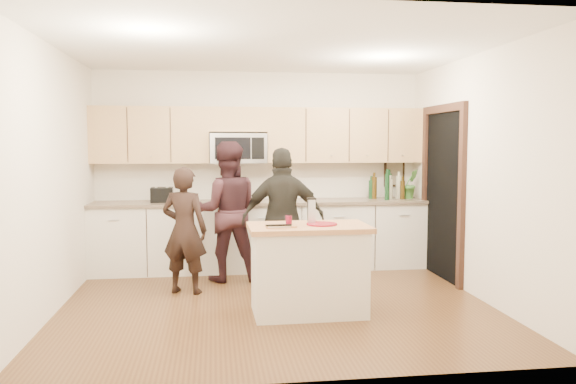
{
  "coord_description": "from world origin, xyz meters",
  "views": [
    {
      "loc": [
        -0.65,
        -5.85,
        1.71
      ],
      "look_at": [
        0.18,
        0.35,
        1.17
      ],
      "focal_mm": 35.0,
      "sensor_mm": 36.0,
      "label": 1
    }
  ],
  "objects": [
    {
      "name": "microwave",
      "position": [
        -0.31,
        1.8,
        1.65
      ],
      "size": [
        0.76,
        0.41,
        0.4
      ],
      "color": "silver",
      "rests_on": "ground"
    },
    {
      "name": "framed_picture",
      "position": [
        1.95,
        1.98,
        1.28
      ],
      "size": [
        0.3,
        0.03,
        0.38
      ],
      "color": "black",
      "rests_on": "ground"
    },
    {
      "name": "orchid",
      "position": [
        2.1,
        1.72,
        1.15
      ],
      "size": [
        0.26,
        0.23,
        0.41
      ],
      "primitive_type": "imported",
      "rotation": [
        0.0,
        0.0,
        0.22
      ],
      "color": "#427F33",
      "rests_on": "back_cabinetry"
    },
    {
      "name": "tongs",
      "position": [
        -0.03,
        -0.53,
        0.93
      ],
      "size": [
        0.25,
        0.04,
        0.02
      ],
      "primitive_type": "cube",
      "rotation": [
        0.0,
        0.0,
        0.01
      ],
      "color": "black",
      "rests_on": "cutting_board"
    },
    {
      "name": "red_plate",
      "position": [
        0.42,
        -0.38,
        0.91
      ],
      "size": [
        0.31,
        0.31,
        0.02
      ],
      "primitive_type": "cylinder",
      "color": "maroon",
      "rests_on": "island"
    },
    {
      "name": "woman_center",
      "position": [
        -0.49,
        1.13,
        0.87
      ],
      "size": [
        0.87,
        0.69,
        1.74
      ],
      "primitive_type": "imported",
      "rotation": [
        0.0,
        0.0,
        3.18
      ],
      "color": "black",
      "rests_on": "ground"
    },
    {
      "name": "woman_right",
      "position": [
        0.16,
        0.6,
        0.83
      ],
      "size": [
        0.98,
        0.41,
        1.66
      ],
      "primitive_type": "imported",
      "rotation": [
        0.0,
        0.0,
        3.14
      ],
      "color": "black",
      "rests_on": "ground"
    },
    {
      "name": "woman_left",
      "position": [
        -0.98,
        0.58,
        0.73
      ],
      "size": [
        0.61,
        0.5,
        1.45
      ],
      "primitive_type": "imported",
      "rotation": [
        0.0,
        0.0,
        2.81
      ],
      "color": "black",
      "rests_on": "ground"
    },
    {
      "name": "bottle_cluster",
      "position": [
        1.76,
        1.71,
        1.12
      ],
      "size": [
        0.49,
        0.27,
        0.42
      ],
      "color": "black",
      "rests_on": "back_cabinetry"
    },
    {
      "name": "island",
      "position": [
        0.29,
        -0.38,
        0.45
      ],
      "size": [
        1.21,
        0.72,
        0.9
      ],
      "rotation": [
        0.0,
        0.0,
        0.01
      ],
      "color": "beige",
      "rests_on": "ground"
    },
    {
      "name": "toaster",
      "position": [
        -1.33,
        1.67,
        1.04
      ],
      "size": [
        0.28,
        0.21,
        0.2
      ],
      "color": "black",
      "rests_on": "back_cabinetry"
    },
    {
      "name": "cutting_board",
      "position": [
        -0.0,
        -0.48,
        0.91
      ],
      "size": [
        0.3,
        0.19,
        0.02
      ],
      "primitive_type": "cube",
      "rotation": [
        0.0,
        0.0,
        0.01
      ],
      "color": "#BA814D",
      "rests_on": "island"
    },
    {
      "name": "drink_glass",
      "position": [
        0.08,
        -0.44,
        0.95
      ],
      "size": [
        0.06,
        0.06,
        0.1
      ],
      "primitive_type": "cylinder",
      "color": "maroon",
      "rests_on": "island"
    },
    {
      "name": "dish_towel",
      "position": [
        -0.95,
        1.5,
        0.8
      ],
      "size": [
        0.34,
        0.6,
        0.48
      ],
      "color": "white",
      "rests_on": "ground"
    },
    {
      "name": "knife",
      "position": [
        -0.03,
        -0.63,
        0.92
      ],
      "size": [
        0.21,
        0.03,
        0.01
      ],
      "primitive_type": "cube",
      "rotation": [
        0.0,
        0.0,
        0.01
      ],
      "color": "silver",
      "rests_on": "cutting_board"
    },
    {
      "name": "doorway",
      "position": [
        2.23,
        0.9,
        1.16
      ],
      "size": [
        0.06,
        1.25,
        2.2
      ],
      "color": "black",
      "rests_on": "ground"
    },
    {
      "name": "upper_cabinetry",
      "position": [
        0.03,
        1.83,
        1.84
      ],
      "size": [
        4.5,
        0.33,
        0.75
      ],
      "color": "tan",
      "rests_on": "ground"
    },
    {
      "name": "box_grater",
      "position": [
        0.33,
        -0.29,
        1.04
      ],
      "size": [
        0.09,
        0.07,
        0.25
      ],
      "color": "silver",
      "rests_on": "red_plate"
    },
    {
      "name": "back_cabinetry",
      "position": [
        0.0,
        1.69,
        0.47
      ],
      "size": [
        4.5,
        0.66,
        0.94
      ],
      "color": "beige",
      "rests_on": "ground"
    },
    {
      "name": "floor",
      "position": [
        0.0,
        0.0,
        0.0
      ],
      "size": [
        4.5,
        4.5,
        0.0
      ],
      "primitive_type": "plane",
      "color": "brown",
      "rests_on": "ground"
    },
    {
      "name": "room_shell",
      "position": [
        0.0,
        0.0,
        1.73
      ],
      "size": [
        4.52,
        4.02,
        2.71
      ],
      "color": "beige",
      "rests_on": "ground"
    }
  ]
}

